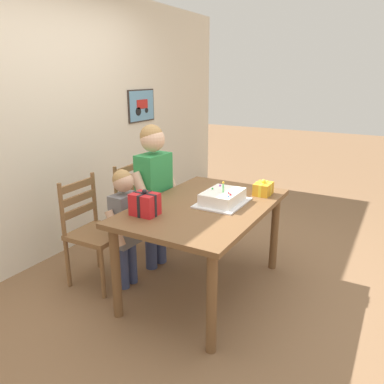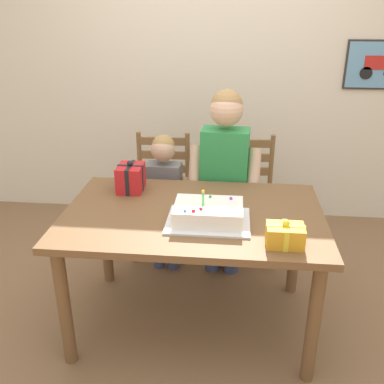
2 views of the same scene
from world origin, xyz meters
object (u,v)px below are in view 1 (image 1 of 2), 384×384
dining_table (205,216)px  gift_box_red_large (263,189)px  child_older (154,183)px  chair_left (94,231)px  child_younger (125,218)px  chair_right (141,208)px  birthday_cake (223,198)px  gift_box_beside_cake (145,204)px

dining_table → gift_box_red_large: bearing=-33.7°
child_older → chair_left: bearing=149.0°
dining_table → child_younger: 0.65m
chair_right → child_younger: size_ratio=0.90×
child_younger → chair_right: bearing=26.4°
birthday_cake → dining_table: bearing=129.5°
gift_box_red_large → child_older: size_ratio=0.14×
gift_box_red_large → gift_box_beside_cake: bearing=146.3°
chair_left → child_older: size_ratio=0.69×
gift_box_red_large → chair_right: (-0.14, 1.20, -0.34)m
child_younger → chair_left: bearing=103.5°
gift_box_red_large → child_older: 0.96m
chair_right → birthday_cake: bearing=-103.3°
chair_right → child_older: 0.48m
birthday_cake → child_younger: child_younger is taller
chair_left → child_younger: 0.34m
chair_right → child_younger: 0.68m
birthday_cake → gift_box_red_large: bearing=-28.2°
gift_box_beside_cake → chair_right: gift_box_beside_cake is taller
gift_box_red_large → chair_right: 1.26m
child_older → child_younger: 0.46m
gift_box_red_large → chair_left: 1.49m
chair_right → child_older: (-0.17, -0.29, 0.34)m
gift_box_beside_cake → chair_right: (0.74, 0.61, -0.37)m
chair_right → child_younger: bearing=-153.6°
birthday_cake → gift_box_red_large: (0.38, -0.20, 0.00)m
birthday_cake → child_younger: size_ratio=0.43×
dining_table → gift_box_beside_cake: (-0.41, 0.28, 0.18)m
dining_table → child_older: bearing=75.3°
birthday_cake → gift_box_red_large: birthday_cake is taller
birthday_cake → child_younger: (-0.35, 0.71, -0.19)m
gift_box_red_large → gift_box_beside_cake: (-0.89, 0.59, 0.03)m
gift_box_beside_cake → child_older: (0.57, 0.32, -0.03)m
chair_left → chair_right: (0.66, -0.00, 0.00)m
chair_left → chair_right: same height
dining_table → child_younger: size_ratio=1.41×
birthday_cake → chair_left: (-0.42, 1.00, -0.34)m
child_older → chair_right: bearing=59.6°
dining_table → birthday_cake: (0.09, -0.11, 0.15)m
child_older → dining_table: bearing=-104.7°
child_younger → birthday_cake: bearing=-63.4°
birthday_cake → chair_right: bearing=76.7°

